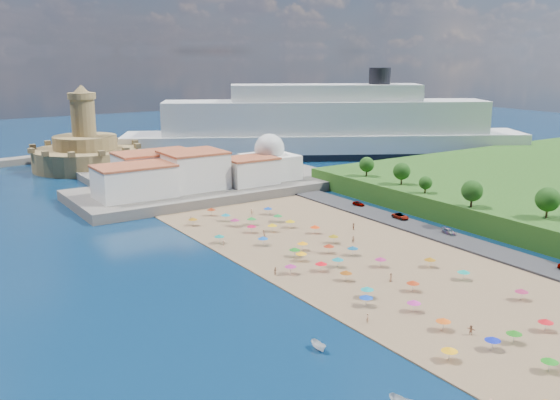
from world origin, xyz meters
TOP-DOWN VIEW (x-y plane):
  - ground at (0.00, 0.00)m, footprint 700.00×700.00m
  - terrace at (10.00, 73.00)m, footprint 90.00×36.00m
  - jetty at (-12.00, 108.00)m, footprint 18.00×70.00m
  - waterfront_buildings at (-3.05, 73.64)m, footprint 57.00×29.00m
  - domed_building at (30.00, 71.00)m, footprint 16.00×16.00m
  - fortress at (-12.00, 138.00)m, footprint 40.00×40.00m
  - cruise_ship at (83.41, 110.17)m, footprint 163.80×107.00m
  - beach_parasols at (-0.80, -9.40)m, footprint 32.44×116.00m
  - beachgoers at (-0.60, -2.03)m, footprint 39.60×103.23m
  - moored_boats at (-27.45, -43.94)m, footprint 2.46×22.49m
  - parked_cars at (36.00, 3.30)m, footprint 2.46×70.42m
  - hillside_trees at (47.79, -13.73)m, footprint 12.09×109.69m

SIDE VIEW (x-z plane):
  - ground at x=0.00m, z-range 0.00..0.00m
  - moored_boats at x=-27.45m, z-range -0.03..1.47m
  - beachgoers at x=-0.60m, z-range 0.19..2.04m
  - jetty at x=-12.00m, z-range 0.00..2.40m
  - parked_cars at x=36.00m, z-range 0.67..2.09m
  - terrace at x=10.00m, z-range 0.00..3.00m
  - beach_parasols at x=-0.80m, z-range 1.05..3.25m
  - fortress at x=-12.00m, z-range -9.52..22.88m
  - waterfront_buildings at x=-3.05m, z-range 2.38..13.38m
  - domed_building at x=30.00m, z-range 1.47..16.47m
  - hillside_trees at x=47.79m, z-range 6.37..13.84m
  - cruise_ship at x=83.41m, z-range -7.72..30.19m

